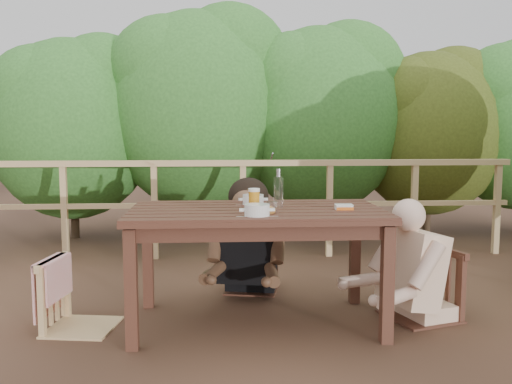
{
  "coord_description": "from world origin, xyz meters",
  "views": [
    {
      "loc": [
        -0.26,
        -3.72,
        1.32
      ],
      "look_at": [
        0.0,
        0.05,
        0.9
      ],
      "focal_mm": 39.45,
      "sensor_mm": 36.0,
      "label": 1
    }
  ],
  "objects": [
    {
      "name": "bread_roll",
      "position": [
        0.05,
        -0.23,
        0.81
      ],
      "size": [
        0.11,
        0.09,
        0.07
      ],
      "primitive_type": "ellipsoid",
      "color": "#935F22",
      "rests_on": "table"
    },
    {
      "name": "table",
      "position": [
        0.0,
        0.0,
        0.39
      ],
      "size": [
        1.68,
        0.95,
        0.78
      ],
      "primitive_type": "cube",
      "color": "#3F2218",
      "rests_on": "ground"
    },
    {
      "name": "ground",
      "position": [
        0.0,
        0.0,
        0.0
      ],
      "size": [
        60.0,
        60.0,
        0.0
      ],
      "primitive_type": "plane",
      "color": "brown",
      "rests_on": "ground"
    },
    {
      "name": "railing",
      "position": [
        0.0,
        2.0,
        0.51
      ],
      "size": [
        5.6,
        0.1,
        1.01
      ],
      "primitive_type": "cube",
      "color": "tan",
      "rests_on": "ground"
    },
    {
      "name": "chair_left",
      "position": [
        -1.17,
        -0.02,
        0.44
      ],
      "size": [
        0.5,
        0.5,
        0.89
      ],
      "primitive_type": "cube",
      "rotation": [
        0.0,
        0.0,
        1.42
      ],
      "color": "tan",
      "rests_on": "ground"
    },
    {
      "name": "beer_glass",
      "position": [
        -0.02,
        0.02,
        0.85
      ],
      "size": [
        0.08,
        0.08,
        0.15
      ],
      "primitive_type": "cylinder",
      "color": "orange",
      "rests_on": "table"
    },
    {
      "name": "tumbler",
      "position": [
        0.09,
        -0.16,
        0.82
      ],
      "size": [
        0.07,
        0.07,
        0.08
      ],
      "primitive_type": "cylinder",
      "color": "silver",
      "rests_on": "table"
    },
    {
      "name": "chair_far",
      "position": [
        0.02,
        0.81,
        0.42
      ],
      "size": [
        0.49,
        0.49,
        0.83
      ],
      "primitive_type": "cube",
      "rotation": [
        0.0,
        0.0,
        -0.21
      ],
      "color": "#3F2218",
      "rests_on": "ground"
    },
    {
      "name": "woman",
      "position": [
        0.02,
        0.83,
        0.72
      ],
      "size": [
        0.71,
        0.82,
        1.44
      ],
      "primitive_type": null,
      "rotation": [
        0.0,
        0.0,
        2.94
      ],
      "color": "black",
      "rests_on": "ground"
    },
    {
      "name": "diner_right",
      "position": [
        1.19,
        0.04,
        0.7
      ],
      "size": [
        0.83,
        0.74,
        1.4
      ],
      "primitive_type": null,
      "rotation": [
        0.0,
        0.0,
        1.87
      ],
      "color": "beige",
      "rests_on": "ground"
    },
    {
      "name": "hedge_row",
      "position": [
        0.4,
        3.2,
        1.9
      ],
      "size": [
        6.6,
        1.6,
        3.8
      ],
      "primitive_type": null,
      "color": "#2F6425",
      "rests_on": "ground"
    },
    {
      "name": "soup_near",
      "position": [
        -0.02,
        -0.32,
        0.82
      ],
      "size": [
        0.26,
        0.26,
        0.09
      ],
      "primitive_type": "cylinder",
      "color": "silver",
      "rests_on": "table"
    },
    {
      "name": "chair_right",
      "position": [
        1.16,
        0.04,
        0.46
      ],
      "size": [
        0.57,
        0.57,
        0.92
      ],
      "primitive_type": "cube",
      "rotation": [
        0.0,
        0.0,
        -1.27
      ],
      "color": "#3F2218",
      "rests_on": "ground"
    },
    {
      "name": "soup_far",
      "position": [
        -0.01,
        0.22,
        0.82
      ],
      "size": [
        0.25,
        0.25,
        0.08
      ],
      "primitive_type": "cylinder",
      "color": "silver",
      "rests_on": "table"
    },
    {
      "name": "bottle",
      "position": [
        0.15,
        0.05,
        0.92
      ],
      "size": [
        0.07,
        0.07,
        0.28
      ],
      "primitive_type": "cylinder",
      "color": "silver",
      "rests_on": "table"
    },
    {
      "name": "butter_tub",
      "position": [
        0.57,
        -0.09,
        0.8
      ],
      "size": [
        0.12,
        0.09,
        0.05
      ],
      "primitive_type": "cube",
      "rotation": [
        0.0,
        0.0,
        -0.04
      ],
      "color": "white",
      "rests_on": "table"
    }
  ]
}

